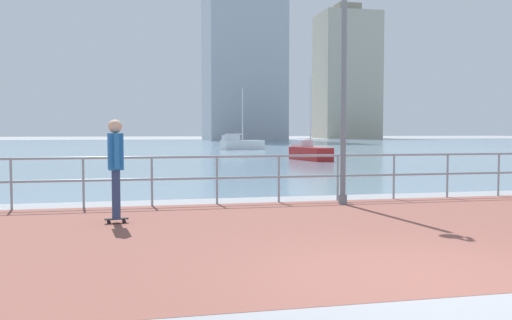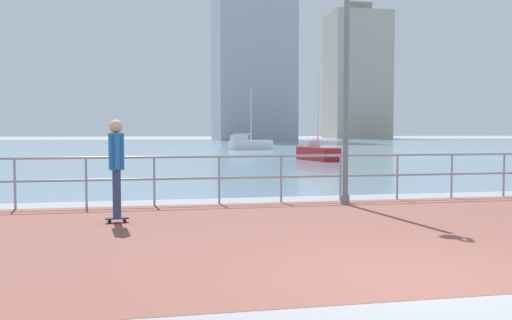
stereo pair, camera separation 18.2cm
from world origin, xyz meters
The scene contains 10 objects.
ground centered at (0.00, 40.00, 0.00)m, with size 220.00×220.00×0.00m, color gray.
brick_paving centered at (0.00, 2.90, 0.00)m, with size 28.00×7.08×0.01m, color brown.
harbor_water centered at (0.00, 51.43, 0.00)m, with size 180.00×88.00×0.00m, color #6B899E.
waterfront_railing centered at (0.00, 6.43, 0.74)m, with size 25.25×0.06×1.07m.
lamppost centered at (1.25, 5.68, 2.94)m, with size 0.40×0.80×5.31m.
skateboarder centered at (-3.46, 4.34, 1.09)m, with size 0.41×0.56×1.80m.
sailboat_gray centered at (5.44, 39.83, 0.50)m, with size 3.87×2.13×5.20m.
sailboat_blue centered at (6.06, 22.94, 0.44)m, with size 1.59×3.42×4.63m.
tower_concrete centered at (40.61, 104.11, 13.39)m, with size 12.20×10.19×28.45m.
tower_slate centered at (14.54, 86.27, 19.14)m, with size 12.72×13.32×39.95m.
Camera 1 is at (-3.06, -5.24, 1.61)m, focal length 37.88 mm.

